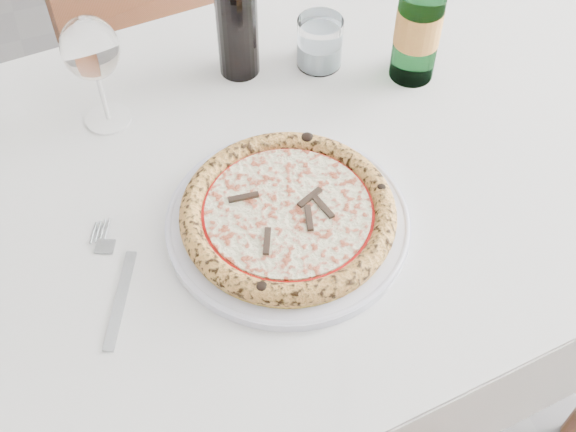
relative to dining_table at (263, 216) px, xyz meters
name	(u,v)px	position (x,y,z in m)	size (l,w,h in m)	color
dining_table	(263,216)	(0.00, 0.00, 0.00)	(1.40, 0.89, 0.76)	#563118
chair_far	(154,0)	(0.02, 0.78, -0.13)	(0.50, 0.50, 0.93)	#563118
plate	(288,221)	(0.00, -0.10, 0.11)	(0.32, 0.32, 0.02)	white
pizza	(288,213)	(0.00, -0.10, 0.12)	(0.28, 0.28, 0.03)	#F0CD56
fork	(115,282)	(-0.23, -0.11, 0.10)	(0.07, 0.20, 0.00)	#92989D
wine_glass	(91,51)	(-0.17, 0.18, 0.22)	(0.08, 0.08, 0.18)	white
tumbler	(320,45)	(0.17, 0.19, 0.13)	(0.07, 0.07, 0.08)	white
beer_bottle	(420,17)	(0.29, 0.11, 0.20)	(0.07, 0.07, 0.27)	#3F7A4D
wine_bottle	(236,11)	(0.04, 0.22, 0.21)	(0.06, 0.06, 0.26)	black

